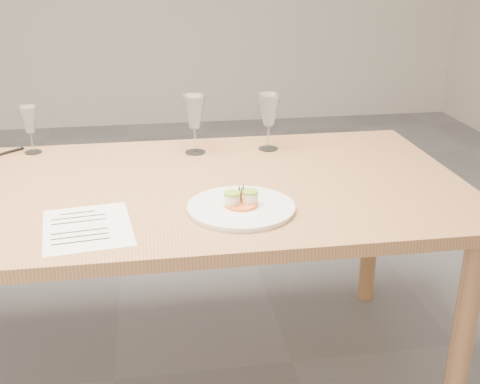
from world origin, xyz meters
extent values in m
plane|color=slate|center=(0.00, 0.00, 0.00)|extent=(7.00, 7.00, 0.00)
cube|color=#B88050|center=(0.00, 0.00, 0.73)|extent=(2.40, 1.00, 0.04)
cylinder|color=#B88050|center=(1.10, -0.40, 0.35)|extent=(0.07, 0.07, 0.71)
cylinder|color=#B88050|center=(1.10, 0.40, 0.35)|extent=(0.07, 0.07, 0.71)
cylinder|color=white|center=(0.43, -0.24, 0.76)|extent=(0.31, 0.31, 0.01)
cylinder|color=white|center=(0.43, -0.24, 0.76)|extent=(0.32, 0.32, 0.01)
cylinder|color=orange|center=(0.43, -0.24, 0.77)|extent=(0.10, 0.10, 0.01)
cylinder|color=#FEEBCF|center=(0.40, -0.24, 0.79)|extent=(0.05, 0.05, 0.03)
cylinder|color=#FEEBCF|center=(0.46, -0.23, 0.79)|extent=(0.05, 0.05, 0.03)
cylinder|color=#87B432|center=(0.40, -0.24, 0.81)|extent=(0.05, 0.05, 0.01)
cylinder|color=#87B432|center=(0.46, -0.23, 0.81)|extent=(0.05, 0.05, 0.01)
cylinder|color=#BEBF65|center=(0.49, -0.29, 0.76)|extent=(0.05, 0.05, 0.00)
cube|color=white|center=(-0.01, -0.29, 0.75)|extent=(0.27, 0.33, 0.00)
cube|color=black|center=(-0.04, -0.18, 0.75)|extent=(0.10, 0.02, 0.00)
cube|color=black|center=(-0.04, -0.22, 0.75)|extent=(0.15, 0.03, 0.00)
cube|color=black|center=(-0.03, -0.25, 0.75)|extent=(0.15, 0.03, 0.00)
cube|color=black|center=(-0.02, -0.31, 0.75)|extent=(0.15, 0.03, 0.00)
cube|color=black|center=(-0.02, -0.34, 0.75)|extent=(0.15, 0.03, 0.00)
cube|color=black|center=(-0.02, -0.38, 0.75)|extent=(0.15, 0.03, 0.00)
cylinder|color=black|center=(-0.36, 0.42, 0.76)|extent=(0.11, 0.11, 0.01)
cube|color=silver|center=(-0.32, 0.45, 0.76)|extent=(0.02, 0.02, 0.00)
cylinder|color=white|center=(-0.26, 0.42, 0.75)|extent=(0.06, 0.06, 0.00)
cylinder|color=white|center=(-0.26, 0.42, 0.79)|extent=(0.01, 0.01, 0.08)
cone|color=white|center=(-0.26, 0.42, 0.88)|extent=(0.07, 0.07, 0.10)
cylinder|color=white|center=(0.34, 0.32, 0.75)|extent=(0.08, 0.08, 0.00)
cylinder|color=white|center=(0.34, 0.32, 0.80)|extent=(0.01, 0.01, 0.09)
cone|color=white|center=(0.34, 0.32, 0.91)|extent=(0.09, 0.09, 0.12)
cylinder|color=white|center=(0.62, 0.32, 0.75)|extent=(0.08, 0.08, 0.00)
cylinder|color=white|center=(0.62, 0.32, 0.80)|extent=(0.01, 0.01, 0.09)
cone|color=white|center=(0.62, 0.32, 0.90)|extent=(0.09, 0.09, 0.12)
camera|label=1|loc=(0.18, -1.83, 1.46)|focal=45.00mm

